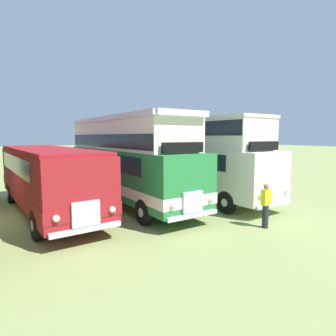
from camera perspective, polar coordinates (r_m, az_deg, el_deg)
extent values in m
cube|color=maroon|center=(14.11, -23.09, -1.56)|extent=(3.09, 10.18, 2.30)
cube|color=maroon|center=(14.20, -22.99, -3.96)|extent=(3.13, 10.22, 0.44)
cube|color=#19232D|center=(14.44, -23.54, 0.99)|extent=(2.98, 7.78, 0.76)
cube|color=#19232D|center=(9.28, -16.61, -1.17)|extent=(2.20, 0.23, 0.90)
cube|color=silver|center=(9.42, -16.14, -8.81)|extent=(0.91, 0.17, 0.80)
cube|color=silver|center=(9.53, -15.99, -11.75)|extent=(2.30, 0.28, 0.16)
sphere|color=#EAEACC|center=(9.73, -11.07, -8.18)|extent=(0.22, 0.22, 0.22)
sphere|color=#EAEACC|center=(9.16, -21.51, -9.43)|extent=(0.22, 0.22, 0.22)
cube|color=maroon|center=(14.01, -23.31, 3.39)|extent=(3.03, 9.78, 0.14)
cylinder|color=black|center=(11.45, -13.34, -9.01)|extent=(0.34, 1.05, 1.04)
cylinder|color=silver|center=(11.50, -12.64, -8.92)|extent=(0.04, 0.36, 0.36)
cylinder|color=black|center=(10.84, -24.86, -10.33)|extent=(0.34, 1.05, 1.04)
cylinder|color=silver|center=(10.81, -25.65, -10.40)|extent=(0.04, 0.36, 0.36)
cylinder|color=black|center=(17.65, -21.55, -3.86)|extent=(0.34, 1.05, 1.04)
cylinder|color=silver|center=(17.69, -21.08, -3.82)|extent=(0.04, 0.36, 0.36)
cylinder|color=black|center=(17.26, -28.99, -4.44)|extent=(0.34, 1.05, 1.04)
cylinder|color=silver|center=(17.25, -29.49, -4.48)|extent=(0.04, 0.36, 0.36)
cube|color=#237538|center=(15.20, -8.17, -0.57)|extent=(2.80, 11.06, 2.30)
cube|color=silver|center=(15.28, -8.14, -2.80)|extent=(2.84, 11.10, 0.44)
cube|color=#19232D|center=(15.50, -8.85, 1.78)|extent=(2.76, 8.66, 0.76)
cube|color=#19232D|center=(10.51, 4.66, -0.06)|extent=(2.20, 0.16, 0.90)
cube|color=silver|center=(10.64, 4.96, -6.82)|extent=(0.90, 0.14, 0.80)
cube|color=silver|center=(10.74, 5.04, -9.45)|extent=(2.30, 0.20, 0.16)
sphere|color=#EAEACC|center=(11.20, 8.62, -6.20)|extent=(0.22, 0.22, 0.22)
sphere|color=#EAEACC|center=(10.10, 0.97, -7.51)|extent=(0.22, 0.22, 0.22)
cube|color=silver|center=(15.31, -8.69, 6.60)|extent=(2.67, 10.16, 1.50)
cube|color=silver|center=(10.82, 3.29, 11.01)|extent=(2.40, 0.16, 0.24)
cube|color=silver|center=(19.55, -14.44, 8.77)|extent=(2.40, 0.16, 0.24)
cube|color=silver|center=(15.88, -4.76, 9.53)|extent=(0.37, 10.10, 0.24)
cube|color=silver|center=(14.87, -13.00, 9.60)|extent=(0.37, 10.10, 0.24)
cube|color=#19232D|center=(15.32, -8.67, 5.48)|extent=(2.71, 10.06, 0.64)
cube|color=black|center=(10.84, 3.08, 4.12)|extent=(1.90, 0.17, 0.40)
cylinder|color=black|center=(12.72, 4.35, -7.29)|extent=(0.31, 1.05, 1.04)
cylinder|color=silver|center=(12.81, 4.88, -7.20)|extent=(0.03, 0.36, 0.36)
cylinder|color=black|center=(11.49, -4.84, -8.80)|extent=(0.31, 1.05, 1.04)
cylinder|color=silver|center=(11.42, -5.51, -8.90)|extent=(0.03, 0.36, 0.36)
cylinder|color=black|center=(19.17, -9.78, -2.71)|extent=(0.31, 1.05, 1.04)
cylinder|color=silver|center=(19.23, -9.37, -2.68)|extent=(0.03, 0.36, 0.36)
cylinder|color=black|center=(18.38, -16.36, -3.28)|extent=(0.31, 1.05, 1.04)
cylinder|color=silver|center=(18.33, -16.81, -3.31)|extent=(0.03, 0.36, 0.36)
cube|color=silver|center=(16.66, 5.32, 0.08)|extent=(2.84, 10.77, 2.30)
cube|color=silver|center=(16.73, 5.30, -1.96)|extent=(2.88, 10.81, 0.44)
cube|color=#19232D|center=(16.91, 4.48, 2.22)|extent=(2.79, 8.37, 0.76)
cube|color=#19232D|center=(12.96, 20.30, 0.79)|extent=(2.20, 0.17, 0.90)
cube|color=silver|center=(13.07, 20.48, -4.72)|extent=(0.90, 0.15, 0.80)
cube|color=silver|center=(13.15, 20.50, -6.87)|extent=(2.30, 0.21, 0.16)
sphere|color=#EAEACC|center=(13.80, 22.70, -4.24)|extent=(0.22, 0.22, 0.22)
sphere|color=#EAEACC|center=(12.35, 18.07, -5.26)|extent=(0.22, 0.22, 0.22)
cube|color=silver|center=(16.75, 4.84, 6.63)|extent=(2.71, 9.87, 1.50)
cube|color=silver|center=(16.77, 4.87, 9.43)|extent=(2.78, 9.97, 0.14)
cube|color=#19232D|center=(16.75, 4.85, 7.66)|extent=(2.75, 9.77, 0.68)
cube|color=black|center=(13.20, 18.70, 4.21)|extent=(1.90, 0.18, 0.40)
cylinder|color=black|center=(15.05, 17.84, -5.44)|extent=(0.31, 1.05, 1.04)
cylinder|color=silver|center=(15.17, 18.19, -5.36)|extent=(0.03, 0.36, 0.36)
cylinder|color=black|center=(13.36, 11.67, -6.75)|extent=(0.31, 1.05, 1.04)
cylinder|color=silver|center=(13.25, 11.21, -6.84)|extent=(0.03, 0.36, 0.36)
cylinder|color=black|center=(20.30, 1.46, -2.11)|extent=(0.31, 1.05, 1.04)
cylinder|color=silver|center=(20.39, 1.81, -2.08)|extent=(0.03, 0.36, 0.36)
cylinder|color=black|center=(19.08, -4.18, -2.68)|extent=(0.31, 1.05, 1.04)
cylinder|color=silver|center=(19.00, -4.58, -2.72)|extent=(0.03, 0.36, 0.36)
cylinder|color=#23232D|center=(11.73, 18.93, -9.16)|extent=(0.24, 0.24, 0.90)
cube|color=yellow|center=(11.56, 19.07, -5.58)|extent=(0.36, 0.22, 0.60)
sphere|color=#9E7051|center=(11.48, 19.15, -3.53)|extent=(0.22, 0.22, 0.22)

